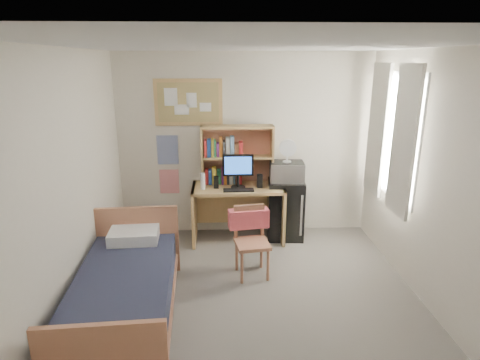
{
  "coord_description": "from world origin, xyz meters",
  "views": [
    {
      "loc": [
        -0.3,
        -3.55,
        2.47
      ],
      "look_at": [
        -0.1,
        1.2,
        1.05
      ],
      "focal_mm": 30.0,
      "sensor_mm": 36.0,
      "label": 1
    }
  ],
  "objects_px": {
    "mini_fridge": "(285,209)",
    "speaker_right": "(260,181)",
    "desk": "(238,213)",
    "monitor": "(238,172)",
    "microwave": "(287,171)",
    "desk_fan": "(287,152)",
    "desk_chair": "(252,243)",
    "bed": "(125,298)",
    "bulletin_board": "(188,102)",
    "speaker_left": "(216,182)"
  },
  "relations": [
    {
      "from": "desk_fan",
      "to": "speaker_left",
      "type": "bearing_deg",
      "value": -169.67
    },
    {
      "from": "desk_chair",
      "to": "speaker_left",
      "type": "distance_m",
      "value": 1.15
    },
    {
      "from": "bed",
      "to": "speaker_right",
      "type": "xyz_separation_m",
      "value": [
        1.47,
        1.8,
        0.63
      ]
    },
    {
      "from": "bulletin_board",
      "to": "bed",
      "type": "distance_m",
      "value": 2.78
    },
    {
      "from": "bulletin_board",
      "to": "mini_fridge",
      "type": "relative_size",
      "value": 1.1
    },
    {
      "from": "bulletin_board",
      "to": "speaker_left",
      "type": "xyz_separation_m",
      "value": [
        0.37,
        -0.39,
        -1.04
      ]
    },
    {
      "from": "microwave",
      "to": "mini_fridge",
      "type": "bearing_deg",
      "value": 90.0
    },
    {
      "from": "speaker_left",
      "to": "desk_fan",
      "type": "relative_size",
      "value": 0.57
    },
    {
      "from": "mini_fridge",
      "to": "desk_chair",
      "type": "bearing_deg",
      "value": -113.0
    },
    {
      "from": "speaker_right",
      "to": "microwave",
      "type": "bearing_deg",
      "value": 14.08
    },
    {
      "from": "bulletin_board",
      "to": "desk",
      "type": "xyz_separation_m",
      "value": [
        0.67,
        -0.32,
        -1.52
      ]
    },
    {
      "from": "monitor",
      "to": "microwave",
      "type": "bearing_deg",
      "value": 8.03
    },
    {
      "from": "monitor",
      "to": "microwave",
      "type": "distance_m",
      "value": 0.69
    },
    {
      "from": "bed",
      "to": "desk_fan",
      "type": "height_order",
      "value": "desk_fan"
    },
    {
      "from": "speaker_left",
      "to": "desk_chair",
      "type": "bearing_deg",
      "value": -66.86
    },
    {
      "from": "mini_fridge",
      "to": "speaker_right",
      "type": "relative_size",
      "value": 4.69
    },
    {
      "from": "speaker_right",
      "to": "microwave",
      "type": "xyz_separation_m",
      "value": [
        0.38,
        0.1,
        0.1
      ]
    },
    {
      "from": "monitor",
      "to": "desk_fan",
      "type": "xyz_separation_m",
      "value": [
        0.68,
        0.11,
        0.25
      ]
    },
    {
      "from": "speaker_left",
      "to": "microwave",
      "type": "xyz_separation_m",
      "value": [
        0.98,
        0.11,
        0.11
      ]
    },
    {
      "from": "desk_chair",
      "to": "mini_fridge",
      "type": "relative_size",
      "value": 0.98
    },
    {
      "from": "bed",
      "to": "desk_fan",
      "type": "bearing_deg",
      "value": 42.08
    },
    {
      "from": "desk_chair",
      "to": "desk_fan",
      "type": "bearing_deg",
      "value": 53.84
    },
    {
      "from": "mini_fridge",
      "to": "speaker_right",
      "type": "height_order",
      "value": "speaker_right"
    },
    {
      "from": "bulletin_board",
      "to": "microwave",
      "type": "relative_size",
      "value": 2.03
    },
    {
      "from": "mini_fridge",
      "to": "desk_fan",
      "type": "distance_m",
      "value": 0.84
    },
    {
      "from": "mini_fridge",
      "to": "desk_fan",
      "type": "relative_size",
      "value": 2.93
    },
    {
      "from": "bulletin_board",
      "to": "desk_fan",
      "type": "bearing_deg",
      "value": -11.48
    },
    {
      "from": "bed",
      "to": "microwave",
      "type": "height_order",
      "value": "microwave"
    },
    {
      "from": "bed",
      "to": "bulletin_board",
      "type": "bearing_deg",
      "value": 73.46
    },
    {
      "from": "bulletin_board",
      "to": "desk_fan",
      "type": "height_order",
      "value": "bulletin_board"
    },
    {
      "from": "monitor",
      "to": "mini_fridge",
      "type": "bearing_deg",
      "value": 9.63
    },
    {
      "from": "monitor",
      "to": "bulletin_board",
      "type": "bearing_deg",
      "value": 149.49
    },
    {
      "from": "bulletin_board",
      "to": "desk_chair",
      "type": "height_order",
      "value": "bulletin_board"
    },
    {
      "from": "microwave",
      "to": "desk_fan",
      "type": "relative_size",
      "value": 1.59
    },
    {
      "from": "bulletin_board",
      "to": "speaker_left",
      "type": "height_order",
      "value": "bulletin_board"
    },
    {
      "from": "desk_fan",
      "to": "microwave",
      "type": "bearing_deg",
      "value": 0.0
    },
    {
      "from": "desk_fan",
      "to": "desk_chair",
      "type": "bearing_deg",
      "value": -113.37
    },
    {
      "from": "desk",
      "to": "microwave",
      "type": "bearing_deg",
      "value": 3.06
    },
    {
      "from": "desk",
      "to": "bed",
      "type": "relative_size",
      "value": 0.68
    },
    {
      "from": "bed",
      "to": "desk_fan",
      "type": "distance_m",
      "value": 2.84
    },
    {
      "from": "monitor",
      "to": "speaker_right",
      "type": "bearing_deg",
      "value": 0.0
    },
    {
      "from": "mini_fridge",
      "to": "bed",
      "type": "relative_size",
      "value": 0.46
    },
    {
      "from": "desk_chair",
      "to": "microwave",
      "type": "height_order",
      "value": "microwave"
    },
    {
      "from": "desk_chair",
      "to": "bulletin_board",
      "type": "bearing_deg",
      "value": 111.73
    },
    {
      "from": "bulletin_board",
      "to": "monitor",
      "type": "xyz_separation_m",
      "value": [
        0.67,
        -0.38,
        -0.9
      ]
    },
    {
      "from": "bulletin_board",
      "to": "bed",
      "type": "bearing_deg",
      "value": -102.96
    },
    {
      "from": "desk",
      "to": "monitor",
      "type": "xyz_separation_m",
      "value": [
        0.0,
        -0.06,
        0.62
      ]
    },
    {
      "from": "speaker_left",
      "to": "desk_fan",
      "type": "distance_m",
      "value": 1.06
    },
    {
      "from": "desk",
      "to": "desk_chair",
      "type": "relative_size",
      "value": 1.51
    },
    {
      "from": "mini_fridge",
      "to": "microwave",
      "type": "distance_m",
      "value": 0.56
    }
  ]
}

